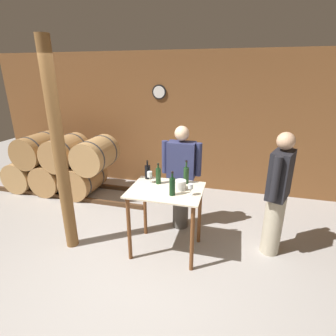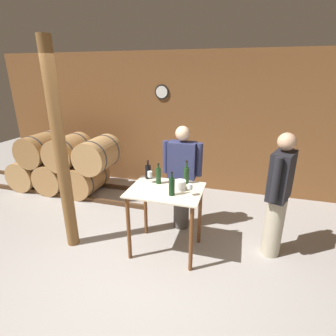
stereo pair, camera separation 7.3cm
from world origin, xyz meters
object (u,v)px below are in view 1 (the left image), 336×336
Objects in this scene: wine_bottle_center at (172,186)px; wine_bottle_far_left at (148,172)px; ice_bucket at (181,185)px; wine_glass_near_center at (191,187)px; person_host at (181,176)px; wine_bottle_left at (158,175)px; person_visitor_with_scarf at (278,193)px; wooden_post at (60,153)px; wine_bottle_right at (186,175)px; wine_glass_near_left at (150,175)px.

wine_bottle_far_left is at bearing 137.45° from wine_bottle_center.
wine_bottle_far_left is 0.57m from ice_bucket.
wine_glass_near_center is 0.21m from ice_bucket.
person_host is at bearing 110.27° from wine_glass_near_center.
wine_bottle_left is 1.53m from person_visitor_with_scarf.
wine_bottle_right is at bearing 17.93° from wooden_post.
wine_bottle_right is (0.09, 0.40, 0.00)m from wine_bottle_center.
wine_glass_near_center is (0.48, -0.25, -0.00)m from wine_bottle_left.
wine_glass_near_left is (0.08, -0.13, 0.01)m from wine_bottle_far_left.
wine_bottle_center reaches higher than wine_glass_near_left.
person_visitor_with_scarf is (1.04, 0.42, -0.15)m from wine_glass_near_center.
wine_bottle_right reaches higher than wine_glass_near_center.
wine_bottle_center is at bearing 3.72° from wooden_post.
person_visitor_with_scarf reaches higher than wine_bottle_right.
ice_bucket is (0.33, -0.11, -0.05)m from wine_bottle_left.
person_host is 1.34m from person_visitor_with_scarf.
ice_bucket is 1.22m from person_visitor_with_scarf.
wine_bottle_far_left is at bearing -138.08° from person_host.
wine_bottle_far_left is 0.16× the size of person_visitor_with_scarf.
wine_bottle_far_left is 0.83× the size of wine_bottle_right.
wine_bottle_far_left is at bearing 120.01° from wine_glass_near_left.
person_visitor_with_scarf is (1.71, 0.04, -0.14)m from wine_bottle_far_left.
wooden_post is 18.09× the size of wine_glass_near_center.
wine_glass_near_left is (-0.12, -0.00, -0.00)m from wine_bottle_left.
wine_bottle_right is 1.17m from person_visitor_with_scarf.
wooden_post reaches higher than wine_bottle_center.
person_visitor_with_scarf reaches higher than wine_bottle_left.
person_host is (0.40, 0.36, -0.17)m from wine_bottle_far_left.
wine_bottle_center is 0.19× the size of person_host.
wine_bottle_center is 0.41m from wine_bottle_right.
wooden_post is at bearing -169.70° from ice_bucket.
ice_bucket is at bearing -24.89° from wine_bottle_far_left.
wine_bottle_center reaches higher than wine_glass_near_center.
ice_bucket is (0.06, 0.18, -0.05)m from wine_bottle_center.
wine_bottle_right is at bearing -176.81° from person_visitor_with_scarf.
person_visitor_with_scarf reaches higher than wine_glass_near_left.
wine_glass_near_left is 0.61m from person_host.
wine_glass_near_center is 1.13m from person_visitor_with_scarf.
person_host is (1.37, 0.87, -0.50)m from wooden_post.
person_visitor_with_scarf reaches higher than wine_bottle_center.
wine_bottle_far_left is 0.92× the size of wine_bottle_left.
wine_bottle_right reaches higher than ice_bucket.
wine_bottle_far_left is 0.62m from wine_bottle_center.
wine_bottle_far_left is 0.15m from wine_glass_near_left.
ice_bucket is at bearing -78.57° from person_host.
wooden_post reaches higher than wine_bottle_right.
wine_bottle_left is 0.18× the size of person_host.
wooden_post is 2.78m from person_visitor_with_scarf.
wine_bottle_far_left is 0.23m from wine_bottle_left.
wine_bottle_center is at bearing -102.55° from wine_bottle_right.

